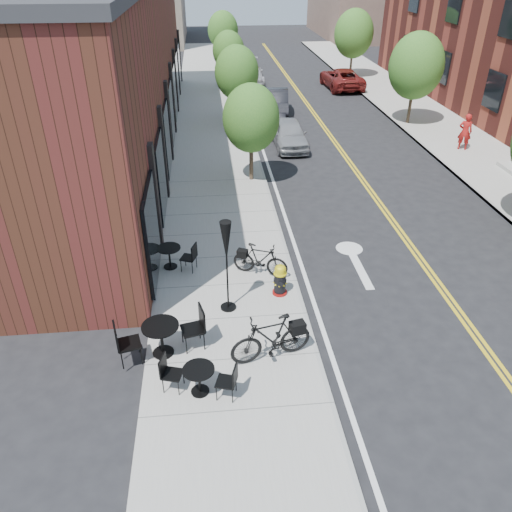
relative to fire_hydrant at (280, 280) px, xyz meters
name	(u,v)px	position (x,y,z in m)	size (l,w,h in m)	color
ground	(307,317)	(0.58, -0.94, -0.56)	(120.00, 120.00, 0.00)	black
sidewalk_near	(216,172)	(-1.42, 9.06, -0.50)	(4.00, 70.00, 0.12)	#9E9B93
sidewalk_far	(486,162)	(10.58, 9.06, -0.50)	(4.00, 70.00, 0.12)	#9E9B93
building_near	(110,71)	(-5.92, 13.06, 2.94)	(5.00, 28.00, 7.00)	#432215
tree_near_a	(251,118)	(-0.02, 8.06, 2.05)	(2.20, 2.20, 3.81)	#382B1E
tree_near_b	(237,73)	(-0.02, 16.06, 2.16)	(2.30, 2.30, 3.98)	#382B1E
tree_near_c	(229,51)	(-0.02, 24.06, 1.97)	(2.10, 2.10, 3.67)	#382B1E
tree_near_d	(223,30)	(-0.02, 32.06, 2.23)	(2.40, 2.40, 4.11)	#382B1E
tree_far_b	(416,66)	(9.18, 15.06, 2.50)	(2.80, 2.80, 4.62)	#382B1E
tree_far_c	(354,34)	(9.18, 27.06, 2.50)	(2.80, 2.80, 4.62)	#382B1E
fire_hydrant	(280,280)	(0.00, 0.00, 0.00)	(0.49, 0.49, 0.93)	maroon
bicycle_left	(271,338)	(-0.56, -2.48, 0.14)	(0.54, 1.91, 1.15)	black
bicycle_right	(260,260)	(-0.42, 0.99, 0.05)	(0.46, 1.61, 0.97)	black
bistro_set_a	(199,377)	(-2.18, -3.36, -0.02)	(1.60, 0.83, 0.84)	black
bistro_set_b	(161,335)	(-3.02, -2.08, 0.09)	(2.01, 1.03, 1.06)	black
bistro_set_c	(169,254)	(-3.02, 1.64, -0.01)	(1.62, 0.93, 0.86)	black
patio_umbrella	(226,248)	(-1.43, -0.51, 1.37)	(0.41, 0.41, 2.53)	black
parked_car_a	(289,134)	(2.18, 12.17, 0.08)	(1.51, 3.74, 1.27)	gray
parked_car_b	(274,104)	(2.18, 17.43, 0.16)	(1.53, 4.38, 1.44)	black
parked_car_c	(248,73)	(1.38, 25.81, 0.19)	(2.10, 5.17, 1.50)	#B0AFB4
parked_car_far	(342,78)	(7.69, 23.84, 0.11)	(2.21, 4.78, 1.33)	maroon
pedestrian	(465,132)	(10.18, 10.66, 0.40)	(0.61, 0.40, 1.67)	#A01715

